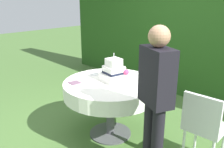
% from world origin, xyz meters
% --- Properties ---
extents(ground_plane, '(20.00, 20.00, 0.00)m').
position_xyz_m(ground_plane, '(0.00, 0.00, 0.00)').
color(ground_plane, '#476B33').
extents(foliage_hedge, '(6.25, 0.42, 2.62)m').
position_xyz_m(foliage_hedge, '(0.00, 2.08, 1.31)').
color(foliage_hedge, '#234C19').
rests_on(foliage_hedge, ground_plane).
extents(cake_table, '(1.22, 1.22, 0.77)m').
position_xyz_m(cake_table, '(0.00, 0.00, 0.66)').
color(cake_table, '#4C4C51').
rests_on(cake_table, ground_plane).
extents(wedding_cake, '(0.34, 0.34, 0.37)m').
position_xyz_m(wedding_cake, '(0.00, 0.07, 0.88)').
color(wedding_cake, white).
rests_on(wedding_cake, cake_table).
extents(serving_plate_near, '(0.11, 0.11, 0.01)m').
position_xyz_m(serving_plate_near, '(-0.02, 0.49, 0.77)').
color(serving_plate_near, white).
rests_on(serving_plate_near, cake_table).
extents(serving_plate_far, '(0.14, 0.14, 0.01)m').
position_xyz_m(serving_plate_far, '(0.33, -0.06, 0.77)').
color(serving_plate_far, white).
rests_on(serving_plate_far, cake_table).
extents(serving_plate_left, '(0.13, 0.13, 0.01)m').
position_xyz_m(serving_plate_left, '(-0.36, 0.04, 0.77)').
color(serving_plate_left, white).
rests_on(serving_plate_left, cake_table).
extents(napkin_stack, '(0.14, 0.14, 0.01)m').
position_xyz_m(napkin_stack, '(-0.28, -0.36, 0.77)').
color(napkin_stack, '#6B4C60').
rests_on(napkin_stack, cake_table).
extents(garden_chair, '(0.42, 0.42, 0.89)m').
position_xyz_m(garden_chair, '(1.17, 0.26, 0.54)').
color(garden_chair, white).
rests_on(garden_chair, ground_plane).
extents(standing_person, '(0.41, 0.32, 1.60)m').
position_xyz_m(standing_person, '(0.90, -0.26, 0.93)').
color(standing_person, black).
rests_on(standing_person, ground_plane).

